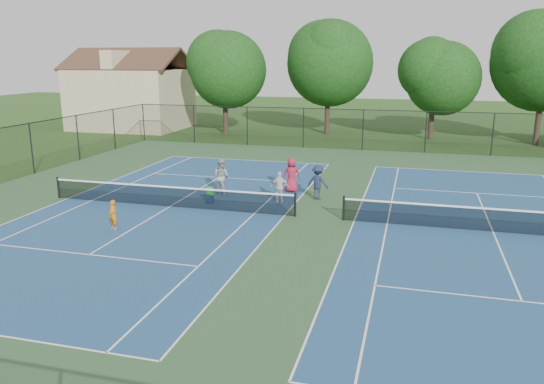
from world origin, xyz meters
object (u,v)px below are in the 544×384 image
(bystander_c, at_px, (292,175))
(tree_back_a, at_px, (224,65))
(child_player, at_px, (113,215))
(ball_hopper, at_px, (210,192))
(bystander_b, at_px, (318,182))
(tree_back_b, at_px, (329,59))
(clapboard_house, at_px, (131,96))
(tree_back_c, at_px, (435,73))
(ball_crate, at_px, (210,200))
(instructor, at_px, (221,177))
(bystander_a, at_px, (280,187))

(bystander_c, bearing_deg, tree_back_a, -73.44)
(child_player, xyz_separation_m, ball_hopper, (2.27, 4.74, -0.07))
(bystander_c, bearing_deg, bystander_b, 133.34)
(tree_back_b, distance_m, clapboard_house, 19.35)
(child_player, bearing_deg, clapboard_house, 142.46)
(tree_back_c, bearing_deg, ball_crate, -113.59)
(child_player, xyz_separation_m, bystander_c, (5.50, 7.85, 0.29))
(tree_back_a, bearing_deg, tree_back_c, 3.18)
(tree_back_c, bearing_deg, bystander_c, -109.10)
(tree_back_a, bearing_deg, bystander_c, -61.36)
(tree_back_c, xyz_separation_m, ball_crate, (-10.43, -23.90, -5.32))
(tree_back_b, xyz_separation_m, ball_hopper, (-1.43, -24.90, -6.05))
(clapboard_house, height_order, instructor, clapboard_house)
(tree_back_c, distance_m, instructor, 24.96)
(tree_back_c, relative_size, child_player, 6.89)
(tree_back_b, xyz_separation_m, bystander_c, (1.80, -21.78, -5.70))
(bystander_b, relative_size, ball_crate, 4.89)
(tree_back_b, distance_m, instructor, 23.91)
(child_player, xyz_separation_m, instructor, (2.20, 6.46, 0.30))
(tree_back_b, height_order, ball_crate, tree_back_b)
(instructor, bearing_deg, bystander_b, -160.79)
(tree_back_b, bearing_deg, child_player, -97.12)
(ball_hopper, bearing_deg, tree_back_a, 108.29)
(tree_back_c, distance_m, child_player, 31.70)
(clapboard_house, relative_size, bystander_c, 6.03)
(bystander_c, relative_size, ball_hopper, 4.12)
(tree_back_b, relative_size, bystander_a, 6.71)
(bystander_b, height_order, ball_hopper, bystander_b)
(child_player, height_order, ball_hopper, child_player)
(bystander_b, xyz_separation_m, ball_crate, (-4.79, -2.04, -0.68))
(tree_back_c, bearing_deg, child_player, -113.92)
(tree_back_c, distance_m, ball_crate, 26.61)
(tree_back_a, relative_size, ball_hopper, 21.03)
(tree_back_c, bearing_deg, tree_back_a, -176.82)
(tree_back_a, xyz_separation_m, child_player, (5.30, -27.63, -5.43))
(clapboard_house, distance_m, instructor, 28.33)
(tree_back_c, relative_size, bystander_a, 5.62)
(bystander_a, distance_m, ball_hopper, 3.32)
(tree_back_c, height_order, clapboard_house, tree_back_c)
(bystander_a, relative_size, ball_crate, 4.34)
(tree_back_a, distance_m, child_player, 28.66)
(bystander_b, bearing_deg, tree_back_a, -45.37)
(tree_back_b, distance_m, tree_back_c, 9.12)
(tree_back_b, xyz_separation_m, tree_back_c, (9.00, -1.00, -1.11))
(tree_back_b, xyz_separation_m, clapboard_house, (-19.00, -1.00, -3.50))
(instructor, distance_m, bystander_c, 3.59)
(clapboard_house, distance_m, bystander_b, 31.35)
(bystander_c, distance_m, ball_hopper, 4.51)
(tree_back_b, distance_m, ball_crate, 25.75)
(bystander_c, xyz_separation_m, ball_crate, (-3.24, -3.12, -0.73))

